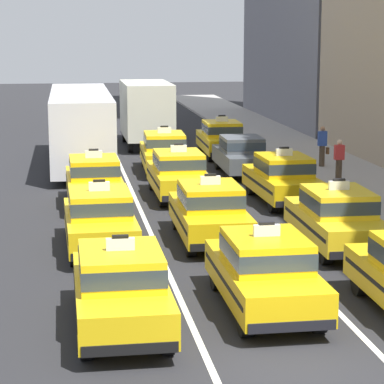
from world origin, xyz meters
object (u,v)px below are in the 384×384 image
(taxi_right_second, at_px, (337,217))
(taxi_left_second, at_px, (100,218))
(sedan_right_fourth, at_px, (242,154))
(taxi_center_second, at_px, (210,211))
(taxi_center_fourth, at_px, (164,151))
(taxi_left_nearest, at_px, (121,287))
(taxi_center_third, at_px, (178,173))
(pedestrian_by_storefront, at_px, (322,146))
(taxi_left_third, at_px, (94,180))
(taxi_center_nearest, at_px, (265,271))
(sedan_left_fifth, at_px, (77,123))
(taxi_right_third, at_px, (283,178))
(pedestrian_mid_block, at_px, (339,161))
(bus_left_fourth, at_px, (81,124))
(box_truck_center_fifth, at_px, (145,111))
(taxi_right_fifth, at_px, (221,138))

(taxi_right_second, bearing_deg, taxi_left_second, 172.56)
(taxi_right_second, xyz_separation_m, sedan_right_fourth, (-0.08, 12.00, -0.03))
(taxi_center_second, relative_size, taxi_center_fourth, 0.99)
(taxi_left_nearest, height_order, taxi_center_third, same)
(taxi_center_third, height_order, sedan_right_fourth, taxi_center_third)
(taxi_left_nearest, xyz_separation_m, pedestrian_by_storefront, (9.83, 18.09, 0.13))
(taxi_left_third, relative_size, taxi_center_nearest, 1.00)
(sedan_left_fifth, distance_m, taxi_center_second, 23.83)
(taxi_right_second, relative_size, taxi_right_third, 1.00)
(sedan_left_fifth, relative_size, pedestrian_mid_block, 2.65)
(taxi_left_third, bearing_deg, sedan_right_fourth, 40.29)
(bus_left_fourth, xyz_separation_m, taxi_center_nearest, (3.36, -20.07, -0.94))
(taxi_left_third, xyz_separation_m, taxi_center_fourth, (3.16, 6.37, 0.00))
(box_truck_center_fifth, bearing_deg, bus_left_fourth, -119.73)
(taxi_center_nearest, relative_size, taxi_right_second, 0.99)
(taxi_left_second, relative_size, taxi_center_third, 1.00)
(sedan_left_fifth, distance_m, taxi_center_fourth, 12.27)
(sedan_right_fourth, height_order, pedestrian_by_storefront, pedestrian_by_storefront)
(taxi_left_second, distance_m, taxi_right_second, 6.44)
(pedestrian_by_storefront, bearing_deg, taxi_center_fourth, 176.57)
(taxi_right_third, bearing_deg, sedan_right_fourth, 92.11)
(pedestrian_by_storefront, bearing_deg, pedestrian_mid_block, -98.19)
(taxi_left_second, xyz_separation_m, taxi_center_second, (3.10, 0.45, 0.00))
(bus_left_fourth, bearing_deg, sedan_right_fourth, -27.46)
(taxi_center_fourth, xyz_separation_m, box_truck_center_fifth, (0.02, 8.20, 0.90))
(bus_left_fourth, bearing_deg, taxi_left_third, -88.56)
(sedan_right_fourth, xyz_separation_m, taxi_right_fifth, (0.12, 5.03, 0.03))
(taxi_center_third, bearing_deg, taxi_center_second, -89.90)
(box_truck_center_fifth, bearing_deg, taxi_center_second, -90.49)
(taxi_center_nearest, relative_size, sedan_right_fourth, 1.05)
(bus_left_fourth, relative_size, pedestrian_by_storefront, 6.58)
(taxi_center_nearest, bearing_deg, sedan_right_fourth, 79.59)
(taxi_left_second, height_order, taxi_center_third, same)
(taxi_left_third, bearing_deg, taxi_right_third, -4.54)
(taxi_center_third, relative_size, taxi_right_third, 0.99)
(sedan_right_fourth, bearing_deg, pedestrian_by_storefront, 10.74)
(bus_left_fourth, xyz_separation_m, taxi_right_third, (6.65, -9.13, -0.94))
(pedestrian_mid_block, bearing_deg, taxi_left_second, -139.55)
(taxi_center_nearest, height_order, taxi_center_fourth, same)
(taxi_center_third, relative_size, pedestrian_mid_block, 2.77)
(taxi_center_third, bearing_deg, taxi_left_nearest, -102.79)
(taxi_center_second, relative_size, taxi_right_fifth, 1.00)
(taxi_center_fourth, xyz_separation_m, sedan_right_fourth, (3.06, -1.09, -0.03))
(sedan_right_fourth, bearing_deg, bus_left_fourth, 152.54)
(sedan_left_fifth, distance_m, taxi_right_second, 25.72)
(taxi_left_third, distance_m, taxi_center_third, 3.13)
(taxi_right_third, bearing_deg, taxi_left_second, -140.46)
(taxi_center_third, bearing_deg, taxi_right_third, -22.45)
(taxi_center_third, height_order, pedestrian_mid_block, taxi_center_third)
(taxi_center_nearest, relative_size, taxi_right_fifth, 0.99)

